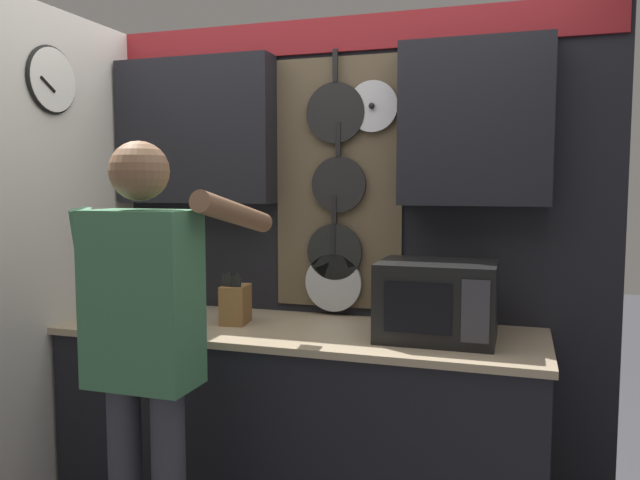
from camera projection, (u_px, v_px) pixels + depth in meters
name	position (u px, v px, depth m)	size (l,w,h in m)	color
base_cabinet_counter	(299.00, 429.00, 2.76)	(2.09, 0.68, 0.91)	black
back_wall_unit	(318.00, 207.00, 2.97)	(2.66, 0.20, 2.31)	black
side_wall	(35.00, 270.00, 2.67)	(0.07, 1.60, 2.31)	silver
microwave	(437.00, 300.00, 2.52)	(0.47, 0.37, 0.31)	black
knife_block	(235.00, 304.00, 2.80)	(0.13, 0.16, 0.24)	brown
utensil_crock	(152.00, 298.00, 2.93)	(0.11, 0.11, 0.36)	white
person	(145.00, 335.00, 2.20)	(0.54, 0.66, 1.68)	#383842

